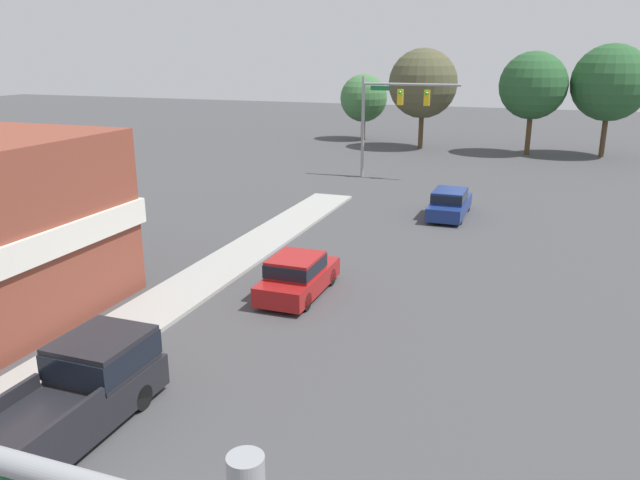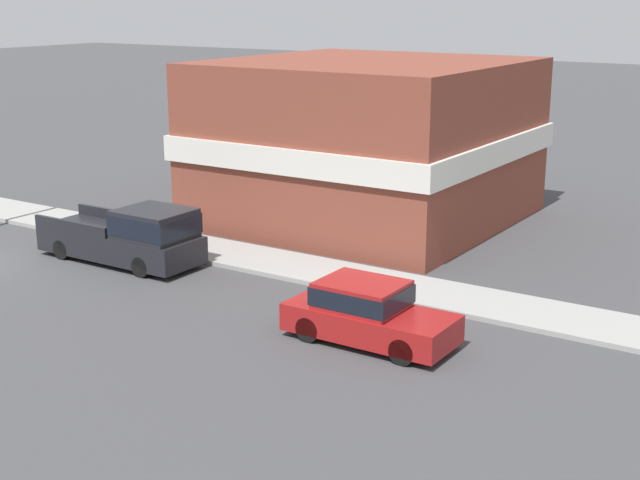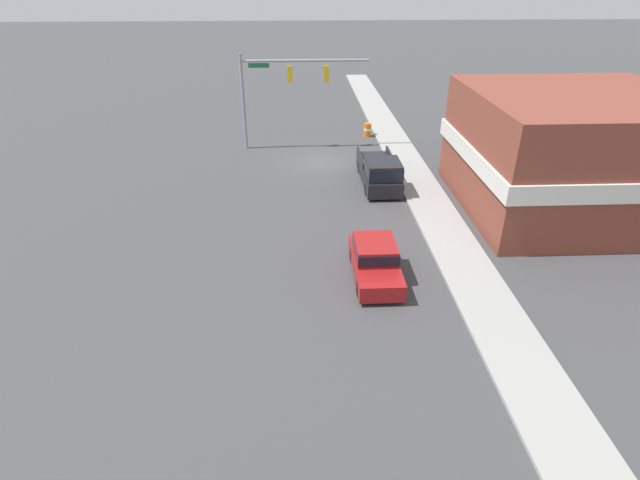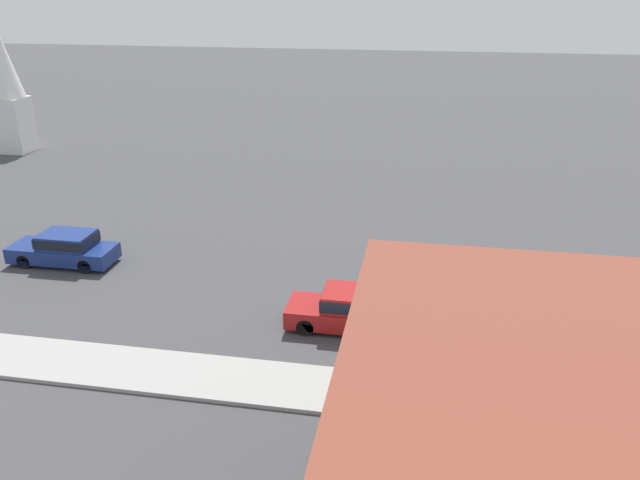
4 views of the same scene
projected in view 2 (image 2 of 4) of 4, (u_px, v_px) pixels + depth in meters
The scene contains 4 objects.
sidewalk_curb at pixel (96, 228), 33.12m from camera, with size 2.40×60.00×0.14m.
car_lead at pixel (367, 311), 22.24m from camera, with size 1.81×4.30×1.56m.
pickup_truck_parked at pixel (133, 236), 28.68m from camera, with size 2.01×5.76×1.94m.
corner_brick_building at pixel (368, 141), 34.08m from camera, with size 11.05×10.77×6.08m.
Camera 2 is at (16.59, 24.48, 8.45)m, focal length 50.00 mm.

